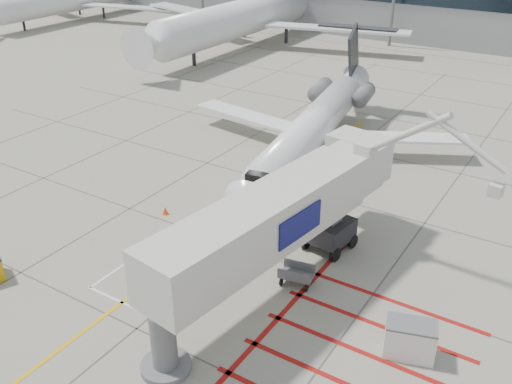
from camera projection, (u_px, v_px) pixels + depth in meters
The scene contains 8 objects.
ground_plane at pixel (192, 283), 28.46m from camera, with size 260.00×260.00×0.00m, color gray.
regional_jet at pixel (304, 118), 38.97m from camera, with size 22.40×28.24×7.40m, color white, non-canonical shape.
jet_bridge at pixel (263, 233), 25.82m from camera, with size 8.56×18.06×7.23m, color beige, non-canonical shape.
pushback_tug at pixel (170, 269), 28.23m from camera, with size 2.62×1.64×1.53m, color #A11D0F, non-canonical shape.
baggage_cart at pixel (296, 275), 28.19m from camera, with size 1.66×1.05×1.05m, color #535358, non-canonical shape.
ground_power_unit at pixel (410, 339), 23.67m from camera, with size 2.06×1.20×1.63m, color silver, non-canonical shape.
cone_nose at pixel (165, 210), 34.54m from camera, with size 0.36×0.36×0.50m, color #F64B0C.
cone_side at pixel (215, 232), 32.35m from camera, with size 0.31×0.31×0.43m, color #F7400D.
Camera 1 is at (15.09, -17.85, 17.17)m, focal length 40.00 mm.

